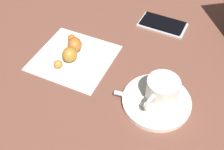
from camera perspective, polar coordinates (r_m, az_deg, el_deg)
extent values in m
plane|color=brown|center=(0.63, -0.18, 0.47)|extent=(1.80, 1.80, 0.00)
cylinder|color=silver|center=(0.57, 9.51, -5.58)|extent=(0.15, 0.15, 0.01)
cylinder|color=silver|center=(0.55, 10.72, -3.28)|extent=(0.07, 0.07, 0.06)
cylinder|color=#452114|center=(0.55, 10.79, -3.00)|extent=(0.05, 0.05, 0.00)
torus|color=silver|center=(0.53, 8.32, -5.82)|extent=(0.02, 0.04, 0.04)
cube|color=silver|center=(0.56, 5.84, -4.98)|extent=(0.11, 0.01, 0.00)
ellipsoid|color=silver|center=(0.56, 12.73, -6.38)|extent=(0.03, 0.02, 0.01)
cube|color=white|center=(0.55, 8.68, -7.00)|extent=(0.07, 0.04, 0.01)
cube|color=silver|center=(0.67, -8.16, 3.75)|extent=(0.21, 0.20, 0.00)
ellipsoid|color=#AF7732|center=(0.64, -11.55, 2.29)|extent=(0.03, 0.03, 0.02)
ellipsoid|color=olive|center=(0.65, -9.08, 4.41)|extent=(0.04, 0.05, 0.04)
ellipsoid|color=#AE6025|center=(0.67, -8.03, 6.49)|extent=(0.05, 0.05, 0.04)
ellipsoid|color=#AE6320|center=(0.70, -8.66, 7.82)|extent=(0.03, 0.03, 0.02)
cube|color=#B3B6B7|center=(0.77, 10.81, 10.64)|extent=(0.14, 0.09, 0.01)
cube|color=black|center=(0.77, 10.87, 10.95)|extent=(0.13, 0.08, 0.00)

